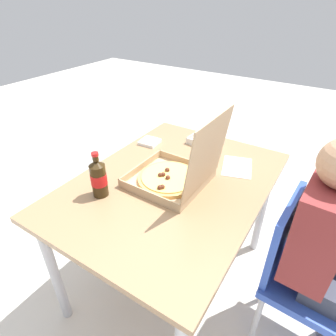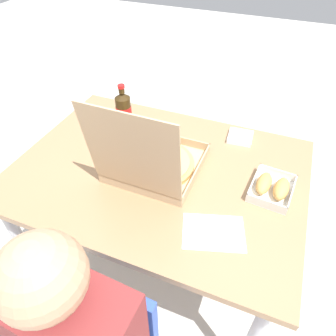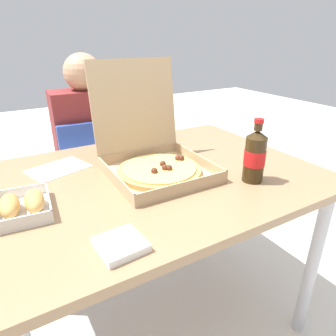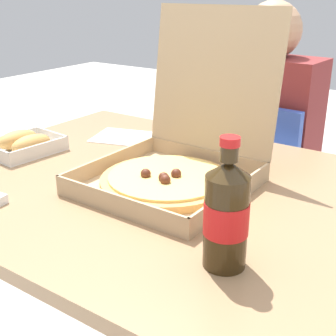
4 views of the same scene
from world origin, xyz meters
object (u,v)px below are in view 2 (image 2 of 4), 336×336
at_px(paper_menu, 213,232).
at_px(napkin_pile, 240,137).
at_px(cola_bottle, 124,110).
at_px(bread_side_box, 272,187).
at_px(pizza_box_open, 153,162).

height_order(paper_menu, napkin_pile, napkin_pile).
relative_size(cola_bottle, napkin_pile, 2.04).
distance_m(bread_side_box, napkin_pile, 0.35).
bearing_deg(napkin_pile, paper_menu, 92.84).
height_order(pizza_box_open, napkin_pile, pizza_box_open).
bearing_deg(napkin_pile, bread_side_box, 121.84).
relative_size(pizza_box_open, cola_bottle, 1.82).
height_order(bread_side_box, cola_bottle, cola_bottle).
bearing_deg(napkin_pile, pizza_box_open, 51.42).
distance_m(paper_menu, napkin_pile, 0.56).
bearing_deg(pizza_box_open, cola_bottle, -43.32).
relative_size(pizza_box_open, bread_side_box, 2.01).
height_order(pizza_box_open, bread_side_box, pizza_box_open).
xyz_separation_m(pizza_box_open, napkin_pile, (-0.28, -0.36, -0.04)).
bearing_deg(bread_side_box, napkin_pile, -58.16).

